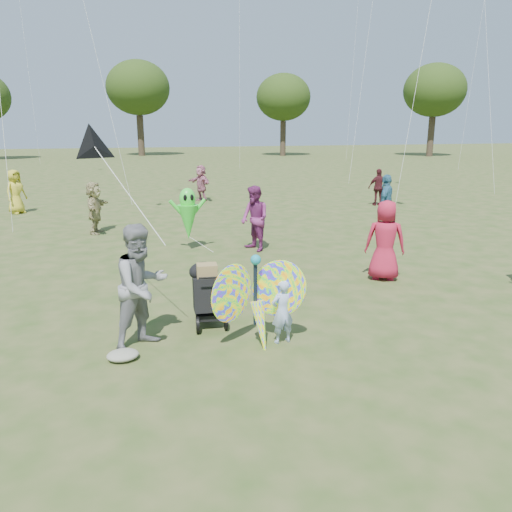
{
  "coord_description": "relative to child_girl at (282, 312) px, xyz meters",
  "views": [
    {
      "loc": [
        -2.72,
        -6.72,
        3.33
      ],
      "look_at": [
        -0.2,
        1.5,
        1.1
      ],
      "focal_mm": 35.0,
      "sensor_mm": 36.0,
      "label": 1
    }
  ],
  "objects": [
    {
      "name": "crowd_j",
      "position": [
        1.78,
        15.86,
        0.3
      ],
      "size": [
        1.06,
        1.6,
        1.65
      ],
      "primitive_type": "imported",
      "rotation": [
        0.0,
        0.0,
        5.13
      ],
      "color": "#AB6179",
      "rests_on": "ground"
    },
    {
      "name": "crowd_e",
      "position": [
        1.36,
        5.96,
        0.38
      ],
      "size": [
        0.89,
        1.02,
        1.79
      ],
      "primitive_type": "imported",
      "rotation": [
        0.0,
        0.0,
        4.99
      ],
      "color": "#7B2967",
      "rests_on": "ground"
    },
    {
      "name": "jogging_stroller",
      "position": [
        -0.97,
        1.16,
        0.09
      ],
      "size": [
        0.57,
        1.09,
        1.09
      ],
      "rotation": [
        0.0,
        0.0,
        -0.13
      ],
      "color": "black",
      "rests_on": "ground"
    },
    {
      "name": "tree_line",
      "position": [
        3.83,
        44.8,
        6.34
      ],
      "size": [
        91.78,
        33.6,
        10.79
      ],
      "color": "#3A2D21",
      "rests_on": "ground"
    },
    {
      "name": "ground",
      "position": [
        0.17,
        -0.19,
        -0.52
      ],
      "size": [
        160.0,
        160.0,
        0.0
      ],
      "primitive_type": "plane",
      "color": "#51592B",
      "rests_on": "ground"
    },
    {
      "name": "delta_kite_rig",
      "position": [
        -2.64,
        2.49,
        2.47
      ],
      "size": [
        1.4,
        2.21,
        1.85
      ],
      "color": "black",
      "rests_on": "ground"
    },
    {
      "name": "crowd_h",
      "position": [
        8.88,
        12.23,
        0.27
      ],
      "size": [
        0.97,
        0.51,
        1.59
      ],
      "primitive_type": "imported",
      "rotation": [
        0.0,
        0.0,
        3.01
      ],
      "color": "#44161C",
      "rests_on": "ground"
    },
    {
      "name": "child_girl",
      "position": [
        0.0,
        0.0,
        0.0
      ],
      "size": [
        0.41,
        0.29,
        1.04
      ],
      "primitive_type": "imported",
      "rotation": [
        0.0,
        0.0,
        3.27
      ],
      "color": "#9EB4E0",
      "rests_on": "ground"
    },
    {
      "name": "crowd_g",
      "position": [
        -5.85,
        14.57,
        0.34
      ],
      "size": [
        0.98,
        0.99,
        1.72
      ],
      "primitive_type": "imported",
      "rotation": [
        0.0,
        0.0,
        0.82
      ],
      "color": "gold",
      "rests_on": "ground"
    },
    {
      "name": "crowd_a",
      "position": [
        3.35,
        2.55,
        0.38
      ],
      "size": [
        1.04,
        0.92,
        1.79
      ],
      "primitive_type": "imported",
      "rotation": [
        0.0,
        0.0,
        2.63
      ],
      "color": "#AB1B36",
      "rests_on": "ground"
    },
    {
      "name": "alien_kite",
      "position": [
        -0.38,
        6.49,
        0.45
      ],
      "size": [
        1.12,
        0.69,
        1.74
      ],
      "color": "#36E335",
      "rests_on": "ground"
    },
    {
      "name": "butterfly_kite",
      "position": [
        -0.41,
        -0.0,
        0.2
      ],
      "size": [
        1.74,
        0.75,
        1.67
      ],
      "color": "orange",
      "rests_on": "ground"
    },
    {
      "name": "crowd_d",
      "position": [
        -2.85,
        9.68,
        0.31
      ],
      "size": [
        0.89,
        1.62,
        1.66
      ],
      "primitive_type": "imported",
      "rotation": [
        0.0,
        0.0,
        1.29
      ],
      "color": "tan",
      "rests_on": "ground"
    },
    {
      "name": "adult_man",
      "position": [
        -2.1,
        0.52,
        0.45
      ],
      "size": [
        1.19,
        1.14,
        1.94
      ],
      "primitive_type": "imported",
      "rotation": [
        0.0,
        0.0,
        0.59
      ],
      "color": "gray",
      "rests_on": "ground"
    },
    {
      "name": "crowd_c",
      "position": [
        6.19,
        7.22,
        0.41
      ],
      "size": [
        1.1,
        1.08,
        1.86
      ],
      "primitive_type": "imported",
      "rotation": [
        0.0,
        0.0,
        3.91
      ],
      "color": "#316A88",
      "rests_on": "ground"
    },
    {
      "name": "grey_bag",
      "position": [
        -2.45,
        0.1,
        -0.45
      ],
      "size": [
        0.47,
        0.38,
        0.15
      ],
      "primitive_type": "ellipsoid",
      "color": "gray",
      "rests_on": "ground"
    }
  ]
}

